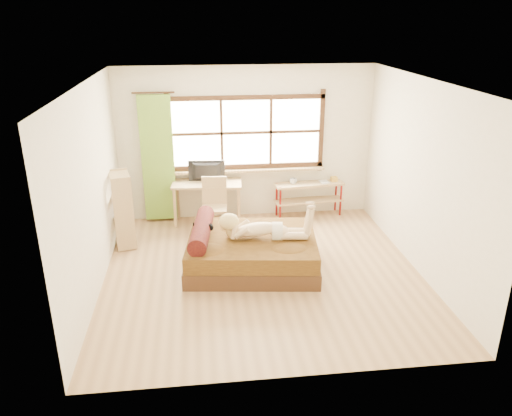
{
  "coord_description": "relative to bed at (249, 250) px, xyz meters",
  "views": [
    {
      "loc": [
        -0.85,
        -6.33,
        3.51
      ],
      "look_at": [
        -0.07,
        0.2,
        0.93
      ],
      "focal_mm": 35.0,
      "sensor_mm": 36.0,
      "label": 1
    }
  ],
  "objects": [
    {
      "name": "wall_front",
      "position": [
        0.17,
        -2.47,
        1.1
      ],
      "size": [
        4.5,
        0.0,
        4.5
      ],
      "primitive_type": "plane",
      "rotation": [
        -1.57,
        0.0,
        0.0
      ],
      "color": "silver",
      "rests_on": "floor"
    },
    {
      "name": "wall_back",
      "position": [
        0.17,
        2.03,
        1.1
      ],
      "size": [
        4.5,
        0.0,
        4.5
      ],
      "primitive_type": "plane",
      "rotation": [
        1.57,
        0.0,
        0.0
      ],
      "color": "silver",
      "rests_on": "floor"
    },
    {
      "name": "floor",
      "position": [
        0.17,
        -0.22,
        -0.25
      ],
      "size": [
        4.5,
        4.5,
        0.0
      ],
      "primitive_type": "plane",
      "color": "#9E754C",
      "rests_on": "ground"
    },
    {
      "name": "cup",
      "position": [
        1.0,
        1.85,
        0.42
      ],
      "size": [
        0.14,
        0.14,
        0.1
      ],
      "primitive_type": "imported",
      "rotation": [
        0.0,
        0.0,
        0.1
      ],
      "color": "gray",
      "rests_on": "pipe_shelf"
    },
    {
      "name": "wall_right",
      "position": [
        2.42,
        -0.22,
        1.1
      ],
      "size": [
        0.0,
        4.5,
        4.5
      ],
      "primitive_type": "plane",
      "rotation": [
        1.57,
        0.0,
        -1.57
      ],
      "color": "silver",
      "rests_on": "floor"
    },
    {
      "name": "window",
      "position": [
        0.17,
        2.0,
        1.25
      ],
      "size": [
        2.8,
        0.16,
        1.46
      ],
      "color": "#FFEDBF",
      "rests_on": "wall_back"
    },
    {
      "name": "chair",
      "position": [
        -0.45,
        1.36,
        0.27
      ],
      "size": [
        0.46,
        0.46,
        0.94
      ],
      "rotation": [
        0.0,
        0.0,
        -0.09
      ],
      "color": "tan",
      "rests_on": "floor"
    },
    {
      "name": "curtain",
      "position": [
        -1.38,
        1.91,
        0.9
      ],
      "size": [
        0.55,
        0.1,
        2.2
      ],
      "primitive_type": "cube",
      "color": "olive",
      "rests_on": "wall_back"
    },
    {
      "name": "desk",
      "position": [
        -0.55,
        1.73,
        0.4
      ],
      "size": [
        1.24,
        0.65,
        0.75
      ],
      "rotation": [
        0.0,
        0.0,
        -0.09
      ],
      "color": "tan",
      "rests_on": "floor"
    },
    {
      "name": "kitten",
      "position": [
        -0.67,
        0.09,
        0.33
      ],
      "size": [
        0.29,
        0.15,
        0.23
      ],
      "primitive_type": null,
      "rotation": [
        0.0,
        0.0,
        -0.12
      ],
      "color": "black",
      "rests_on": "bed"
    },
    {
      "name": "book",
      "position": [
        1.5,
        1.85,
        0.38
      ],
      "size": [
        0.17,
        0.22,
        0.02
      ],
      "primitive_type": "imported",
      "rotation": [
        0.0,
        0.0,
        0.1
      ],
      "color": "gray",
      "rests_on": "pipe_shelf"
    },
    {
      "name": "pipe_shelf",
      "position": [
        1.31,
        1.85,
        0.21
      ],
      "size": [
        1.28,
        0.44,
        0.71
      ],
      "rotation": [
        0.0,
        0.0,
        0.1
      ],
      "color": "tan",
      "rests_on": "floor"
    },
    {
      "name": "ceiling",
      "position": [
        0.17,
        -0.22,
        2.45
      ],
      "size": [
        4.5,
        4.5,
        0.0
      ],
      "primitive_type": "plane",
      "rotation": [
        3.14,
        0.0,
        0.0
      ],
      "color": "white",
      "rests_on": "wall_back"
    },
    {
      "name": "woman",
      "position": [
        0.2,
        -0.06,
        0.5
      ],
      "size": [
        1.35,
        0.53,
        0.56
      ],
      "primitive_type": null,
      "rotation": [
        0.0,
        0.0,
        -0.12
      ],
      "color": "#DCB98E",
      "rests_on": "bed"
    },
    {
      "name": "wall_left",
      "position": [
        -2.08,
        -0.22,
        1.1
      ],
      "size": [
        0.0,
        4.5,
        4.5
      ],
      "primitive_type": "plane",
      "rotation": [
        1.57,
        0.0,
        1.57
      ],
      "color": "silver",
      "rests_on": "floor"
    },
    {
      "name": "bookshelf",
      "position": [
        -1.91,
        0.97,
        0.35
      ],
      "size": [
        0.4,
        0.57,
        1.2
      ],
      "rotation": [
        0.0,
        0.0,
        0.22
      ],
      "color": "tan",
      "rests_on": "floor"
    },
    {
      "name": "bed",
      "position": [
        0.0,
        0.0,
        0.0
      ],
      "size": [
        2.04,
        1.72,
        0.71
      ],
      "rotation": [
        0.0,
        0.0,
        -0.12
      ],
      "color": "#33220F",
      "rests_on": "floor"
    },
    {
      "name": "monitor",
      "position": [
        -0.55,
        1.78,
        0.68
      ],
      "size": [
        0.64,
        0.14,
        0.37
      ],
      "primitive_type": "imported",
      "rotation": [
        0.0,
        0.0,
        3.05
      ],
      "color": "black",
      "rests_on": "desk"
    }
  ]
}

